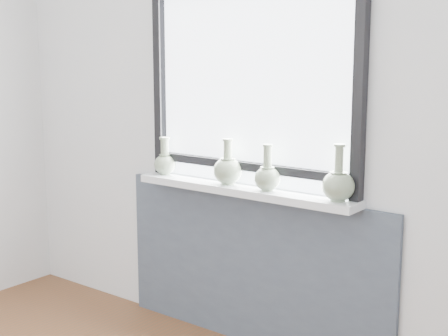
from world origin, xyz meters
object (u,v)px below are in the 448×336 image
Objects in this scene: vase_a at (165,162)px; vase_d at (338,184)px; windowsill at (242,190)px; vase_b at (228,169)px; vase_c at (267,176)px.

vase_d is at bearing -0.87° from vase_a.
vase_a is at bearing 179.11° from windowsill.
vase_a is at bearing 178.77° from vase_b.
vase_d is (0.40, 0.00, 0.01)m from vase_c.
vase_b reaches higher than vase_c.
vase_c is (0.16, -0.01, 0.09)m from windowsill.
vase_c is at bearing -179.28° from vase_d.
windowsill is 0.57m from vase_a.
vase_a reaches higher than windowsill.
vase_b is 0.90× the size of vase_d.
vase_c is (0.72, -0.02, 0.00)m from vase_a.
vase_b is (0.46, -0.01, 0.01)m from vase_a.
vase_c is 0.88× the size of vase_d.
vase_a is (-0.56, 0.01, 0.09)m from windowsill.
vase_c reaches higher than windowsill.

